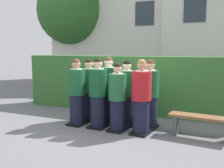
% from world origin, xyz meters
% --- Properties ---
extents(ground_plane, '(60.00, 60.00, 0.00)m').
position_xyz_m(ground_plane, '(0.00, 0.00, 0.00)').
color(ground_plane, slate).
extents(student_front_row_0, '(0.43, 0.51, 1.66)m').
position_xyz_m(student_front_row_0, '(-0.86, 0.04, 0.79)').
color(student_front_row_0, black).
rests_on(student_front_row_0, ground).
extents(student_front_row_1, '(0.44, 0.50, 1.69)m').
position_xyz_m(student_front_row_1, '(-0.27, 0.04, 0.80)').
color(student_front_row_1, black).
rests_on(student_front_row_1, ground).
extents(student_front_row_2, '(0.41, 0.49, 1.58)m').
position_xyz_m(student_front_row_2, '(0.26, -0.02, 0.75)').
color(student_front_row_2, black).
rests_on(student_front_row_2, ground).
extents(student_in_red_blazer, '(0.44, 0.55, 1.67)m').
position_xyz_m(student_in_red_blazer, '(0.83, -0.02, 0.80)').
color(student_in_red_blazer, black).
rests_on(student_in_red_blazer, ground).
extents(student_rear_row_0, '(0.43, 0.53, 1.64)m').
position_xyz_m(student_rear_row_0, '(-0.78, 0.55, 0.78)').
color(student_rear_row_0, black).
rests_on(student_rear_row_0, ground).
extents(student_rear_row_1, '(0.44, 0.54, 1.70)m').
position_xyz_m(student_rear_row_1, '(-0.22, 0.56, 0.81)').
color(student_rear_row_1, black).
rests_on(student_rear_row_1, ground).
extents(student_rear_row_2, '(0.42, 0.47, 1.62)m').
position_xyz_m(student_rear_row_2, '(0.29, 0.51, 0.77)').
color(student_rear_row_2, black).
rests_on(student_rear_row_2, ground).
extents(student_rear_row_3, '(0.43, 0.53, 1.65)m').
position_xyz_m(student_rear_row_3, '(0.88, 0.48, 0.79)').
color(student_rear_row_3, black).
rests_on(student_rear_row_3, ground).
extents(hedge, '(7.00, 0.70, 1.68)m').
position_xyz_m(hedge, '(0.00, 1.87, 0.84)').
color(hedge, '#33662D').
rests_on(hedge, ground).
extents(school_building_main, '(5.32, 4.50, 7.26)m').
position_xyz_m(school_building_main, '(2.40, 8.23, 3.71)').
color(school_building_main, silver).
rests_on(school_building_main, ground).
extents(school_building_annex, '(7.76, 4.35, 7.94)m').
position_xyz_m(school_building_annex, '(-2.67, 8.58, 4.07)').
color(school_building_annex, silver).
rests_on(school_building_annex, ground).
extents(oak_tree_left, '(3.60, 3.60, 5.74)m').
position_xyz_m(oak_tree_left, '(-5.15, 6.71, 3.93)').
color(oak_tree_left, brown).
rests_on(oak_tree_left, ground).
extents(wooden_bench, '(1.43, 0.48, 0.48)m').
position_xyz_m(wooden_bench, '(2.11, 0.23, 0.35)').
color(wooden_bench, brown).
rests_on(wooden_bench, ground).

